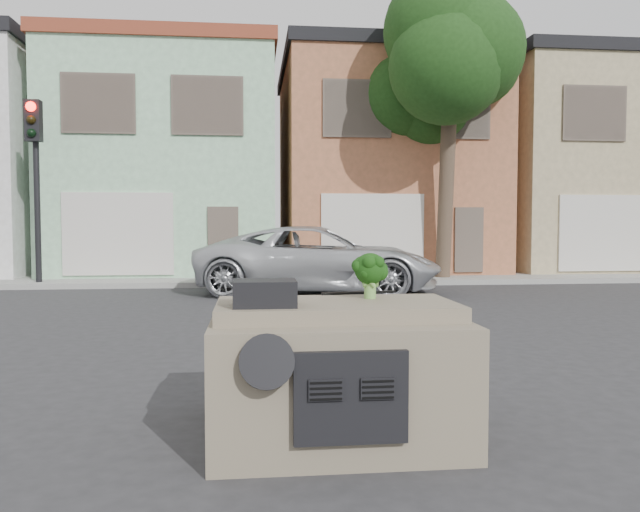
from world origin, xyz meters
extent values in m
plane|color=#303033|center=(0.00, 0.00, 0.00)|extent=(120.00, 120.00, 0.00)
cube|color=gray|center=(0.00, 10.50, 0.07)|extent=(40.00, 3.00, 0.15)
cube|color=#A2D6AB|center=(-3.50, 14.50, 3.77)|extent=(7.20, 8.20, 7.55)
cube|color=#AE6845|center=(4.00, 14.50, 3.77)|extent=(7.20, 8.20, 7.55)
cube|color=tan|center=(11.50, 14.50, 3.77)|extent=(7.20, 8.20, 7.55)
imported|color=silver|center=(0.98, 7.42, 0.00)|extent=(6.45, 3.77, 1.69)
cube|color=black|center=(-6.50, 9.50, 2.55)|extent=(0.40, 0.40, 5.10)
cube|color=#1A3D14|center=(5.00, 9.80, 4.25)|extent=(4.40, 4.00, 8.50)
cube|color=#796D58|center=(0.00, -3.00, 0.56)|extent=(2.00, 1.80, 1.12)
cube|color=black|center=(-0.58, -3.35, 1.22)|extent=(0.48, 0.38, 0.20)
cube|color=black|center=(0.28, -2.62, 1.13)|extent=(0.69, 0.15, 0.02)
cube|color=#11330B|center=(0.31, -2.96, 1.32)|extent=(0.42, 0.42, 0.39)
camera|label=1|loc=(-0.67, -8.13, 1.75)|focal=35.00mm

